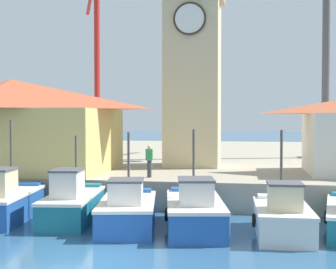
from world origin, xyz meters
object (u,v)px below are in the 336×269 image
warehouse_left (12,124)px  dock_worker_near_tower (149,160)px  fishing_boat_left_inner (72,203)px  fishing_boat_center (195,211)px  fishing_boat_mid_right (282,217)px  clock_tower (193,55)px  port_crane_near (97,78)px  port_crane_far (325,55)px  fishing_boat_mid_left (127,210)px  fishing_boat_left_outer (6,202)px

warehouse_left → dock_worker_near_tower: size_ratio=7.06×
fishing_boat_left_inner → fishing_boat_center: fishing_boat_center is taller
fishing_boat_left_inner → fishing_boat_mid_right: 8.50m
warehouse_left → clock_tower: bearing=23.3°
fishing_boat_mid_right → port_crane_near: bearing=121.0°
clock_tower → port_crane_far: size_ratio=0.74×
fishing_boat_left_inner → fishing_boat_mid_left: (2.56, -0.77, -0.06)m
fishing_boat_left_inner → clock_tower: (3.85, 10.31, 7.47)m
clock_tower → port_crane_near: 18.16m
fishing_boat_left_outer → port_crane_near: bearing=99.5°
port_crane_far → port_crane_near: bearing=162.0°
fishing_boat_left_outer → port_crane_far: bearing=49.5°
fishing_boat_mid_left → dock_worker_near_tower: bearing=92.0°
fishing_boat_center → dock_worker_near_tower: bearing=120.0°
fishing_boat_mid_right → dock_worker_near_tower: 8.11m
fishing_boat_left_inner → dock_worker_near_tower: (2.39, 4.23, 1.47)m
clock_tower → fishing_boat_mid_right: bearing=-67.8°
fishing_boat_left_outer → clock_tower: bearing=57.2°
fishing_boat_left_outer → fishing_boat_left_inner: (2.89, 0.17, -0.01)m
port_crane_near → port_crane_far: size_ratio=0.89×
fishing_boat_left_inner → warehouse_left: (-5.90, 6.12, 3.24)m
warehouse_left → port_crane_far: port_crane_far is taller
fishing_boat_mid_left → dock_worker_near_tower: fishing_boat_mid_left is taller
fishing_boat_center → dock_worker_near_tower: fishing_boat_center is taller
fishing_boat_left_outer → fishing_boat_mid_right: 11.36m
warehouse_left → dock_worker_near_tower: bearing=-12.8°
fishing_boat_left_outer → fishing_boat_mid_left: bearing=-6.3°
clock_tower → port_crane_far: (9.07, 8.02, 0.88)m
fishing_boat_mid_left → fishing_boat_left_outer: bearing=173.7°
fishing_boat_center → fishing_boat_mid_right: (3.27, -0.35, -0.03)m
port_crane_near → dock_worker_near_tower: bearing=-65.3°
warehouse_left → dock_worker_near_tower: warehouse_left is taller
port_crane_near → fishing_boat_left_inner: bearing=-74.1°
fishing_boat_mid_left → clock_tower: size_ratio=0.33×
fishing_boat_left_inner → port_crane_near: 26.87m
warehouse_left → fishing_boat_center: bearing=-31.2°
fishing_boat_mid_right → port_crane_far: port_crane_far is taller
port_crane_near → port_crane_far: 21.04m
fishing_boat_left_outer → port_crane_near: size_ratio=0.28×
fishing_boat_left_outer → dock_worker_near_tower: size_ratio=3.08×
fishing_boat_center → port_crane_near: (-12.24, 25.42, 7.53)m
fishing_boat_mid_left → fishing_boat_center: fishing_boat_center is taller
fishing_boat_left_outer → fishing_boat_center: fishing_boat_left_outer is taller
fishing_boat_center → port_crane_far: bearing=67.7°
dock_worker_near_tower → clock_tower: bearing=76.5°
fishing_boat_left_inner → fishing_boat_mid_right: size_ratio=1.21×
fishing_boat_center → fishing_boat_mid_right: 3.29m
fishing_boat_left_outer → fishing_boat_left_inner: 2.90m
warehouse_left → fishing_boat_left_inner: bearing=-46.0°
clock_tower → port_crane_far: bearing=41.5°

